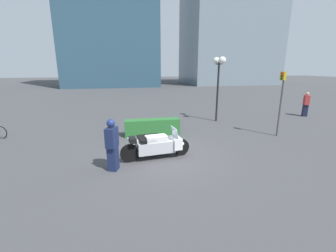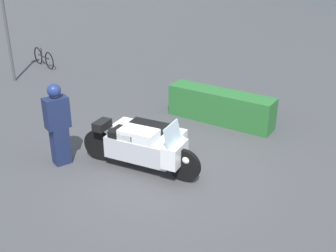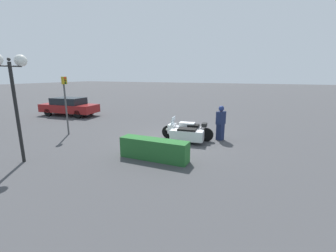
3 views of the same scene
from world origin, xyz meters
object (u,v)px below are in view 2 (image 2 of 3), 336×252
Objects in this scene: officer_rider at (58,123)px; traffic_light_far at (4,7)px; police_motorcycle at (148,143)px; hedge_bush_curbside at (221,107)px; bicycle_parked at (44,58)px.

traffic_light_far is (-5.39, 3.13, 1.48)m from officer_rider.
police_motorcycle is at bearing 54.11° from officer_rider.
traffic_light_far is at bearing -174.71° from hedge_bush_curbside.
traffic_light_far reaches higher than hedge_bush_curbside.
police_motorcycle is 1.90m from officer_rider.
hedge_bush_curbside is 7.56m from traffic_light_far.
traffic_light_far is (-7.26, -0.67, 2.00)m from hedge_bush_curbside.
police_motorcycle is 0.72× the size of traffic_light_far.
police_motorcycle is 1.51× the size of officer_rider.
hedge_bush_curbside is (1.87, 3.80, -0.52)m from officer_rider.
police_motorcycle is at bearing -96.32° from hedge_bush_curbside.
bicycle_parked is (-5.90, 4.88, -0.63)m from officer_rider.
traffic_light_far is at bearing 156.10° from police_motorcycle.
bicycle_parked is at bearing 145.70° from police_motorcycle.
police_motorcycle is 0.96× the size of hedge_bush_curbside.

